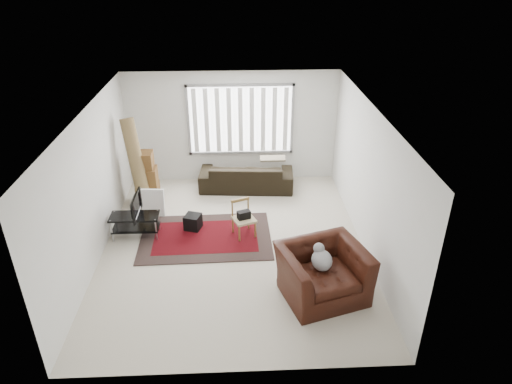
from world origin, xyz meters
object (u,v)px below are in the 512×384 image
side_chair (243,217)px  moving_boxes (147,179)px  sofa (246,172)px  armchair (323,270)px  tv_stand (135,221)px

side_chair → moving_boxes: bearing=123.5°
sofa → armchair: armchair is taller
tv_stand → sofa: (2.26, 2.00, 0.08)m
sofa → side_chair: sofa is taller
moving_boxes → armchair: size_ratio=0.74×
moving_boxes → side_chair: size_ratio=1.59×
tv_stand → side_chair: size_ratio=1.26×
armchair → tv_stand: bearing=133.6°
moving_boxes → sofa: bearing=14.1°
tv_stand → armchair: (3.40, -1.91, 0.15)m
side_chair → armchair: (1.25, -1.85, 0.08)m
side_chair → armchair: 2.23m
sofa → armchair: size_ratio=1.36×
sofa → side_chair: size_ratio=2.92×
sofa → armchair: bearing=110.6°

